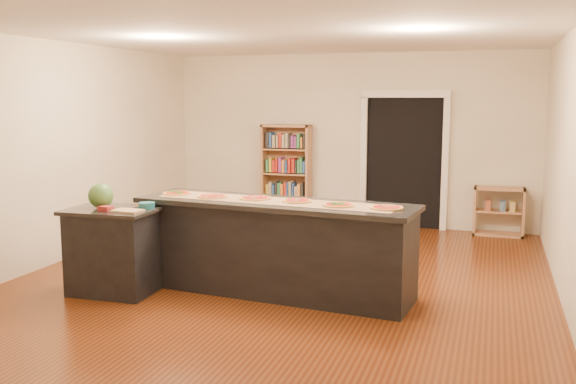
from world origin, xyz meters
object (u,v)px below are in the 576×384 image
(kitchen_island, at_px, (275,247))
(bookshelf, at_px, (286,174))
(watermelon, at_px, (101,196))
(low_shelf, at_px, (499,211))
(waste_bin, at_px, (315,215))
(side_counter, at_px, (113,251))

(kitchen_island, bearing_deg, bookshelf, 111.94)
(watermelon, bearing_deg, low_shelf, 46.63)
(low_shelf, distance_m, waste_bin, 2.88)
(kitchen_island, distance_m, side_counter, 1.74)
(kitchen_island, bearing_deg, side_counter, -156.25)
(kitchen_island, height_order, waste_bin, kitchen_island)
(kitchen_island, xyz_separation_m, waste_bin, (-0.56, 3.69, -0.34))
(waste_bin, bearing_deg, kitchen_island, -81.35)
(side_counter, relative_size, low_shelf, 1.25)
(low_shelf, height_order, watermelon, watermelon)
(waste_bin, bearing_deg, watermelon, -106.04)
(bookshelf, bearing_deg, kitchen_island, -73.80)
(bookshelf, bearing_deg, waste_bin, -11.43)
(kitchen_island, xyz_separation_m, bookshelf, (-1.10, 3.80, 0.32))
(bookshelf, height_order, low_shelf, bookshelf)
(side_counter, height_order, watermelon, watermelon)
(low_shelf, bearing_deg, kitchen_island, -121.35)
(kitchen_island, relative_size, side_counter, 3.26)
(side_counter, bearing_deg, watermelon, 177.05)
(kitchen_island, xyz_separation_m, watermelon, (-1.78, -0.53, 0.55))
(watermelon, bearing_deg, kitchen_island, 16.73)
(side_counter, height_order, waste_bin, side_counter)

